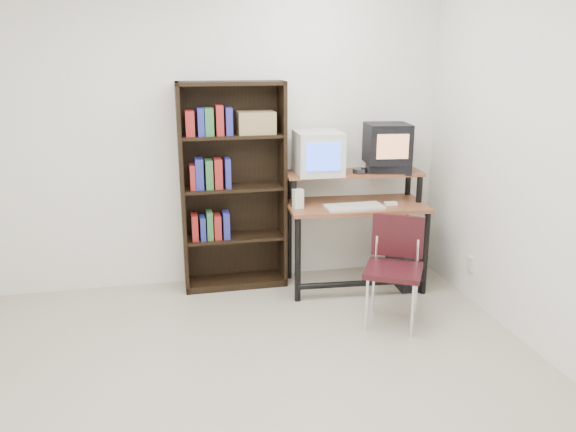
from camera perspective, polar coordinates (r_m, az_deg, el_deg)
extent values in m
cube|color=#BBB19B|center=(3.35, -4.13, -19.32)|extent=(4.00, 4.00, 0.01)
cube|color=white|center=(4.76, -7.87, 8.32)|extent=(4.00, 0.01, 2.60)
cube|color=brown|center=(4.72, 6.94, 1.09)|extent=(1.18, 0.65, 0.03)
cube|color=brown|center=(4.77, 6.69, 4.34)|extent=(1.17, 0.42, 0.02)
cylinder|color=black|center=(4.49, 1.00, -4.41)|extent=(0.05, 0.05, 0.72)
cylinder|color=black|center=(4.77, 13.77, -3.64)|extent=(0.05, 0.05, 0.72)
cylinder|color=black|center=(4.91, 0.09, -0.96)|extent=(0.05, 0.05, 0.98)
cylinder|color=black|center=(5.16, 11.88, -0.45)|extent=(0.05, 0.05, 0.98)
cylinder|color=black|center=(4.69, 7.47, -6.79)|extent=(1.07, 0.12, 0.05)
cube|color=beige|center=(4.67, 3.08, 6.41)|extent=(0.38, 0.38, 0.36)
cube|color=#3059FF|center=(4.49, 3.66, 6.00)|extent=(0.28, 0.02, 0.22)
cube|color=black|center=(4.83, 10.14, 4.83)|extent=(0.42, 0.35, 0.08)
cube|color=black|center=(4.81, 10.04, 7.28)|extent=(0.39, 0.38, 0.33)
cube|color=tan|center=(4.64, 10.60, 6.94)|extent=(0.26, 0.04, 0.20)
cylinder|color=#26262B|center=(4.72, 7.30, 4.50)|extent=(0.13, 0.13, 0.05)
cube|color=beige|center=(4.58, 6.73, 0.85)|extent=(0.47, 0.22, 0.03)
cube|color=black|center=(4.72, 10.57, 0.99)|extent=(0.25, 0.22, 0.01)
cube|color=white|center=(4.72, 10.40, 1.20)|extent=(0.10, 0.06, 0.03)
cube|color=beige|center=(4.54, 0.99, 1.70)|extent=(0.09, 0.09, 0.17)
cube|color=black|center=(4.99, 11.81, -4.44)|extent=(0.22, 0.46, 0.42)
cube|color=black|center=(4.15, 10.67, -5.47)|extent=(0.54, 0.54, 0.04)
cube|color=black|center=(4.25, 11.09, -1.99)|extent=(0.35, 0.21, 0.32)
cylinder|color=silver|center=(4.11, 7.99, -8.95)|extent=(0.02, 0.02, 0.41)
cylinder|color=silver|center=(4.08, 12.52, -9.38)|extent=(0.02, 0.02, 0.41)
cylinder|color=silver|center=(4.40, 8.66, -7.24)|extent=(0.02, 0.02, 0.41)
cylinder|color=silver|center=(4.37, 12.87, -7.62)|extent=(0.02, 0.02, 0.41)
cube|color=black|center=(4.66, -10.69, 2.57)|extent=(0.03, 0.29, 1.73)
cube|color=black|center=(4.75, -0.58, 3.12)|extent=(0.03, 0.29, 1.73)
cube|color=black|center=(4.82, -5.78, 3.21)|extent=(0.86, 0.02, 1.73)
cube|color=black|center=(4.57, -5.88, 13.29)|extent=(0.87, 0.29, 0.03)
cube|color=black|center=(4.95, -5.33, -6.60)|extent=(0.87, 0.29, 0.06)
cube|color=black|center=(4.81, -5.45, -2.17)|extent=(0.81, 0.27, 0.03)
cube|color=black|center=(4.69, -5.59, 2.86)|extent=(0.81, 0.27, 0.02)
cube|color=black|center=(4.61, -5.74, 8.10)|extent=(0.81, 0.27, 0.02)
cube|color=olive|center=(4.62, -3.28, 9.46)|extent=(0.30, 0.21, 0.18)
cube|color=beige|center=(4.79, 18.00, -4.64)|extent=(0.02, 0.08, 0.12)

